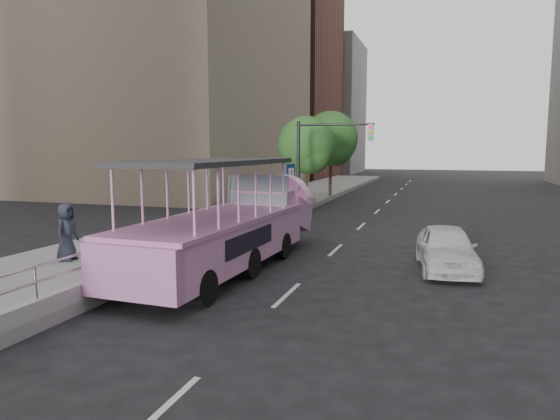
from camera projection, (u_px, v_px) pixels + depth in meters
The scene contains 13 objects.
ground at pixel (275, 273), 14.96m from camera, with size 160.00×160.00×0.00m, color black.
sidewalk at pixel (233, 217), 26.15m from camera, with size 5.50×80.00×0.30m, color gray.
kerb_wall at pixel (210, 240), 17.76m from camera, with size 0.24×30.00×0.36m, color #AFAFAA.
guardrail at pixel (210, 222), 17.68m from camera, with size 0.07×22.00×0.71m.
duck_boat at pixel (233, 227), 15.74m from camera, with size 2.87×10.34×3.41m.
car at pixel (446, 248), 15.31m from camera, with size 1.64×4.06×1.38m, color silver.
pedestrian_far at pixel (67, 232), 15.30m from camera, with size 0.86×0.56×1.76m, color #2A2E3E.
parking_sign at pixel (291, 187), 24.96m from camera, with size 0.24×0.63×2.96m.
traffic_signal at pixel (320, 153), 26.85m from camera, with size 4.20×0.32×5.20m.
street_tree_near at pixel (307, 147), 30.54m from camera, with size 3.52×3.52×5.72m.
street_tree_far at pixel (332, 141), 36.08m from camera, with size 3.97×3.97×6.45m.
midrise_brick at pixel (262, 76), 64.22m from camera, with size 18.00×16.00×26.00m, color brown.
midrise_stone_b at pixel (309, 109), 79.05m from camera, with size 16.00×14.00×20.00m, color gray.
Camera 1 is at (4.70, -13.84, 3.72)m, focal length 32.00 mm.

